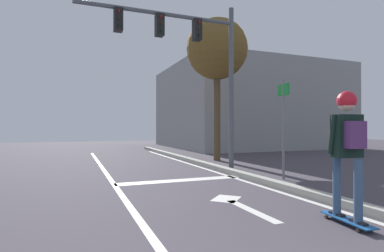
% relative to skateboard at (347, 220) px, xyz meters
% --- Properties ---
extents(lane_line_center, '(0.12, 20.00, 0.01)m').
position_rel_skateboard_xyz_m(lane_line_center, '(-2.58, 3.27, -0.06)').
color(lane_line_center, silver).
rests_on(lane_line_center, ground).
extents(lane_line_curbside, '(0.12, 20.00, 0.01)m').
position_rel_skateboard_xyz_m(lane_line_curbside, '(0.46, 3.27, -0.06)').
color(lane_line_curbside, silver).
rests_on(lane_line_curbside, ground).
extents(stop_bar, '(3.18, 0.40, 0.01)m').
position_rel_skateboard_xyz_m(stop_bar, '(-0.98, 4.05, -0.06)').
color(stop_bar, silver).
rests_on(stop_bar, ground).
extents(lane_arrow_stem, '(0.16, 1.40, 0.01)m').
position_rel_skateboard_xyz_m(lane_arrow_stem, '(-0.83, 1.06, -0.06)').
color(lane_arrow_stem, silver).
rests_on(lane_arrow_stem, ground).
extents(lane_arrow_head, '(0.71, 0.71, 0.01)m').
position_rel_skateboard_xyz_m(lane_arrow_head, '(-0.83, 1.91, -0.06)').
color(lane_arrow_head, silver).
rests_on(lane_arrow_head, ground).
extents(curb_strip, '(0.24, 24.00, 0.14)m').
position_rel_skateboard_xyz_m(curb_strip, '(0.71, 3.27, 0.01)').
color(curb_strip, '#A5A497').
rests_on(curb_strip, ground).
extents(skateboard, '(0.31, 0.88, 0.08)m').
position_rel_skateboard_xyz_m(skateboard, '(0.00, 0.00, 0.00)').
color(skateboard, '#1B5395').
rests_on(skateboard, ground).
extents(skater, '(0.47, 0.64, 1.73)m').
position_rel_skateboard_xyz_m(skater, '(-0.00, -0.02, 1.12)').
color(skater, '#354F6F').
rests_on(skater, skateboard).
extents(traffic_signal_mast, '(4.85, 0.34, 5.18)m').
position_rel_skateboard_xyz_m(traffic_signal_mast, '(-0.15, 5.55, 3.64)').
color(traffic_signal_mast, '#52585E').
rests_on(traffic_signal_mast, ground).
extents(street_sign_post, '(0.06, 0.44, 2.53)m').
position_rel_skateboard_xyz_m(street_sign_post, '(1.53, 3.26, 1.57)').
color(street_sign_post, slate).
rests_on(street_sign_post, ground).
extents(roadside_tree, '(2.47, 2.47, 5.73)m').
position_rel_skateboard_xyz_m(roadside_tree, '(1.92, 7.88, 4.38)').
color(roadside_tree, brown).
rests_on(roadside_tree, ground).
extents(building_block, '(10.76, 9.49, 5.44)m').
position_rel_skateboard_xyz_m(building_block, '(7.99, 15.41, 2.66)').
color(building_block, gray).
rests_on(building_block, ground).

